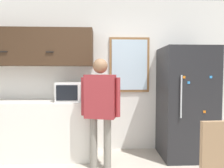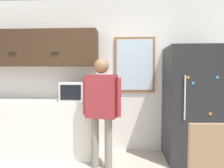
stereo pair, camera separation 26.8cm
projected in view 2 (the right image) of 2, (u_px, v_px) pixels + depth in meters
back_wall at (107, 75)px, 3.61m from camera, size 6.00×0.06×2.70m
counter at (37, 127)px, 3.41m from camera, size 2.05×0.57×0.93m
upper_cabinets at (38, 49)px, 3.44m from camera, size 2.05×0.38×0.61m
microwave at (76, 91)px, 3.33m from camera, size 0.47×0.38×0.31m
person at (102, 102)px, 2.88m from camera, size 0.56×0.32×1.60m
refrigerator at (192, 104)px, 3.17m from camera, size 0.82×0.72×1.81m
window at (134, 65)px, 3.53m from camera, size 0.71×0.05×0.97m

